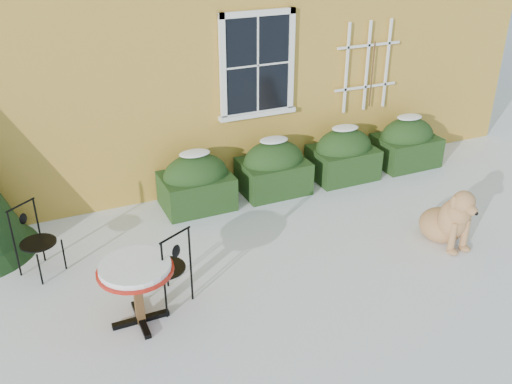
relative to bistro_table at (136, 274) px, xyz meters
name	(u,v)px	position (x,y,z in m)	size (l,w,h in m)	color
ground	(290,293)	(1.76, -0.22, -0.64)	(80.00, 80.00, 0.00)	white
hedge_row	(309,161)	(3.41, 2.33, -0.24)	(4.95, 0.80, 0.91)	black
bistro_table	(136,274)	(0.00, 0.00, 0.00)	(0.83, 0.83, 0.77)	black
patio_chair_near	(168,267)	(0.40, 0.20, -0.14)	(0.59, 0.59, 0.99)	black
patio_chair_far	(36,240)	(-0.92, 1.48, -0.18)	(0.57, 0.57, 0.93)	black
dog	(449,220)	(4.24, -0.08, -0.28)	(0.61, 1.01, 0.90)	tan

